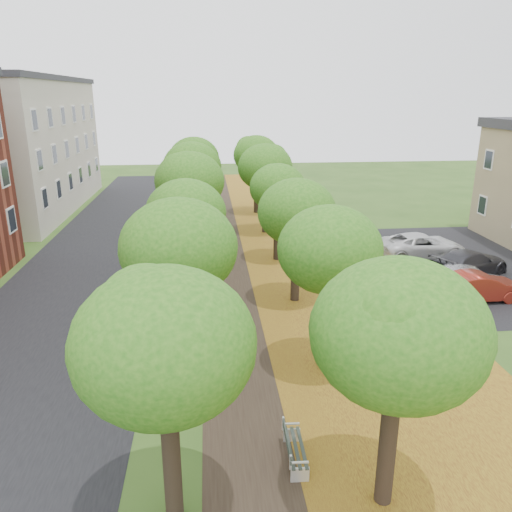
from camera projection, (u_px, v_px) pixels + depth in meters
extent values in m
plane|color=#2D4C19|center=(272.00, 508.00, 11.42)|extent=(120.00, 120.00, 0.00)
cube|color=black|center=(85.00, 284.00, 24.92)|extent=(8.00, 70.00, 0.01)
cube|color=black|center=(235.00, 279.00, 25.62)|extent=(3.20, 70.00, 0.01)
cube|color=olive|center=(330.00, 275.00, 26.08)|extent=(7.50, 70.00, 0.01)
cube|color=black|center=(475.00, 264.00, 27.82)|extent=(9.00, 16.00, 0.01)
cylinder|color=black|center=(172.00, 458.00, 10.73)|extent=(0.40, 0.40, 3.14)
ellipsoid|color=#205D13|center=(164.00, 346.00, 9.89)|extent=(3.51, 3.51, 2.98)
cylinder|color=black|center=(183.00, 332.00, 16.41)|extent=(0.40, 0.40, 3.14)
ellipsoid|color=#205D13|center=(179.00, 254.00, 15.57)|extent=(3.51, 3.51, 2.98)
cylinder|color=black|center=(189.00, 271.00, 22.09)|extent=(0.40, 0.40, 3.14)
ellipsoid|color=#205D13|center=(186.00, 211.00, 21.25)|extent=(3.51, 3.51, 2.98)
cylinder|color=black|center=(192.00, 235.00, 27.77)|extent=(0.40, 0.40, 3.14)
ellipsoid|color=#205D13|center=(190.00, 187.00, 26.93)|extent=(3.51, 3.51, 2.98)
cylinder|color=black|center=(194.00, 211.00, 33.45)|extent=(0.40, 0.40, 3.14)
ellipsoid|color=#205D13|center=(192.00, 171.00, 32.61)|extent=(3.51, 3.51, 2.98)
cylinder|color=black|center=(195.00, 194.00, 39.13)|extent=(0.40, 0.40, 3.14)
ellipsoid|color=#205D13|center=(194.00, 159.00, 38.29)|extent=(3.51, 3.51, 2.98)
cylinder|color=black|center=(388.00, 444.00, 11.18)|extent=(0.40, 0.40, 3.14)
ellipsoid|color=#205D13|center=(398.00, 335.00, 10.34)|extent=(3.51, 3.51, 2.98)
cylinder|color=black|center=(326.00, 326.00, 16.86)|extent=(0.40, 0.40, 3.14)
ellipsoid|color=#205D13|center=(330.00, 250.00, 16.02)|extent=(3.51, 3.51, 2.98)
cylinder|color=black|center=(295.00, 268.00, 22.53)|extent=(0.40, 0.40, 3.14)
ellipsoid|color=#205D13|center=(297.00, 209.00, 21.70)|extent=(3.51, 3.51, 2.98)
cylinder|color=black|center=(277.00, 233.00, 28.21)|extent=(0.40, 0.40, 3.14)
ellipsoid|color=#205D13|center=(278.00, 185.00, 27.38)|extent=(3.51, 3.51, 2.98)
cylinder|color=black|center=(265.00, 210.00, 33.89)|extent=(0.40, 0.40, 3.14)
ellipsoid|color=#205D13|center=(265.00, 170.00, 33.06)|extent=(3.51, 3.51, 2.98)
cylinder|color=black|center=(256.00, 193.00, 39.57)|extent=(0.40, 0.40, 3.14)
ellipsoid|color=#205D13|center=(256.00, 159.00, 38.74)|extent=(3.51, 3.51, 2.98)
cube|color=beige|center=(7.00, 148.00, 39.53)|extent=(10.00, 20.00, 10.00)
cube|color=#27312B|center=(296.00, 447.00, 12.78)|extent=(0.47, 1.65, 0.04)
cube|color=#27312B|center=(287.00, 440.00, 12.69)|extent=(0.09, 1.64, 0.24)
cube|color=silver|center=(300.00, 475.00, 12.14)|extent=(0.46, 0.07, 0.41)
cube|color=silver|center=(292.00, 435.00, 13.55)|extent=(0.46, 0.07, 0.41)
cube|color=silver|center=(300.00, 462.00, 12.03)|extent=(0.41, 0.07, 0.04)
cube|color=silver|center=(292.00, 424.00, 13.44)|extent=(0.41, 0.07, 0.04)
imported|color=#B2B2B7|center=(468.00, 278.00, 23.74)|extent=(4.28, 2.70, 1.36)
imported|color=maroon|center=(479.00, 287.00, 22.80)|extent=(4.02, 1.53, 1.31)
imported|color=#323136|center=(469.00, 263.00, 25.97)|extent=(4.99, 3.65, 1.34)
imported|color=silver|center=(421.00, 245.00, 28.87)|extent=(5.16, 2.63, 1.40)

